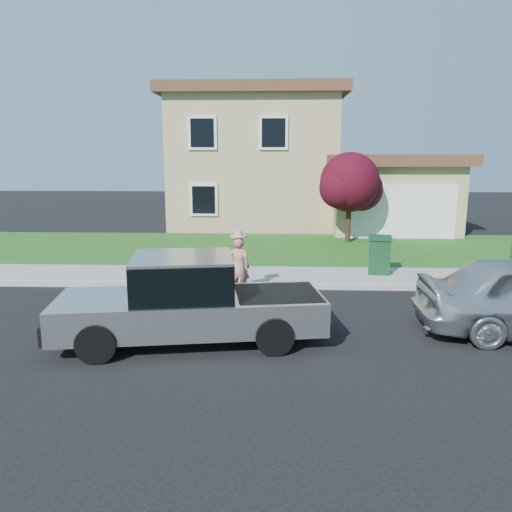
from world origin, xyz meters
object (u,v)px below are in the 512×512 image
Objects in this scene: pickup_truck at (189,302)px; ornamental_tree at (351,185)px; woman at (239,266)px; trash_bin at (379,254)px.

ornamental_tree is (4.67, 11.13, 1.62)m from pickup_truck.
woman is (0.72, 3.21, 0.02)m from pickup_truck.
trash_bin is at bearing -88.96° from ornamental_tree.
pickup_truck is 12.18m from ornamental_tree.
woman is at bearing -116.49° from ornamental_tree.
pickup_truck is 3.29m from woman.
pickup_truck is 7.25m from trash_bin.
woman reaches higher than trash_bin.
ornamental_tree is at bearing 58.35° from pickup_truck.
ornamental_tree is 5.94m from trash_bin.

